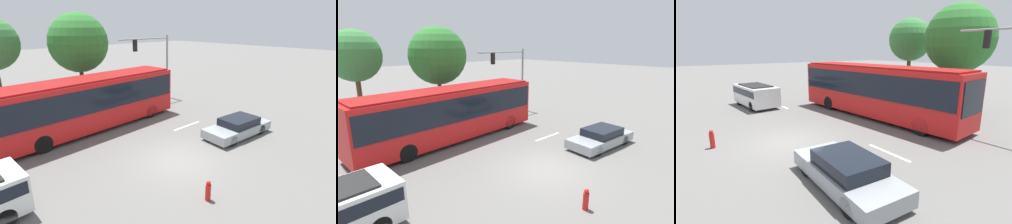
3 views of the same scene
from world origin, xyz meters
TOP-DOWN VIEW (x-y plane):
  - ground_plane at (0.00, 0.00)m, footprint 140.00×140.00m
  - city_bus at (-1.09, 6.86)m, footprint 12.66×3.40m
  - sedan_foreground at (4.99, -0.26)m, footprint 4.68×2.15m
  - traffic_light_pole at (6.72, 9.34)m, footprint 5.10×0.24m
  - flowering_hedge at (-1.39, 10.75)m, footprint 9.22×1.45m
  - street_tree_left at (-4.52, 14.20)m, footprint 3.77×3.77m
  - street_tree_centre at (1.17, 12.45)m, footprint 4.70×4.70m
  - fire_hydrant at (-1.38, -3.10)m, footprint 0.22×0.22m
  - lane_stripe_near at (-7.90, 3.04)m, footprint 2.40×0.16m
  - lane_stripe_mid at (3.86, 2.93)m, footprint 2.40×0.16m

SIDE VIEW (x-z plane):
  - ground_plane at x=0.00m, z-range 0.00..0.00m
  - lane_stripe_near at x=-7.90m, z-range 0.00..0.01m
  - lane_stripe_mid at x=3.86m, z-range 0.00..0.01m
  - fire_hydrant at x=-1.38m, z-range -0.02..0.84m
  - sedan_foreground at x=4.99m, z-range -0.02..1.11m
  - flowering_hedge at x=-1.39m, z-range -0.01..1.44m
  - city_bus at x=-1.09m, z-range 0.23..3.62m
  - traffic_light_pole at x=6.72m, z-range 0.99..6.64m
  - street_tree_centre at x=1.17m, z-range 1.38..8.87m
  - street_tree_left at x=-4.52m, z-range 1.65..8.78m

